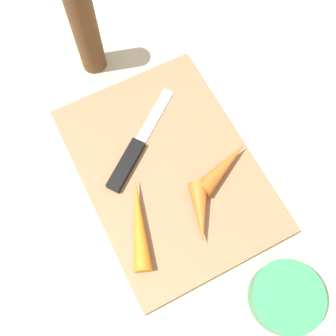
{
  "coord_description": "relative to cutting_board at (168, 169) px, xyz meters",
  "views": [
    {
      "loc": [
        0.21,
        -0.11,
        0.61
      ],
      "look_at": [
        0.0,
        0.0,
        0.01
      ],
      "focal_mm": 43.61,
      "sensor_mm": 36.0,
      "label": 1
    }
  ],
  "objects": [
    {
      "name": "ground_plane",
      "position": [
        0.0,
        0.0,
        -0.01
      ],
      "size": [
        1.4,
        1.4,
        0.0
      ],
      "primitive_type": "plane",
      "color": "#C6B793"
    },
    {
      "name": "cutting_board",
      "position": [
        0.0,
        0.0,
        0.0
      ],
      "size": [
        0.36,
        0.26,
        0.01
      ],
      "primitive_type": "cube",
      "color": "#99704C",
      "rests_on": "ground_plane"
    },
    {
      "name": "knife",
      "position": [
        -0.04,
        -0.05,
        0.01
      ],
      "size": [
        0.14,
        0.17,
        0.01
      ],
      "rotation": [
        0.0,
        0.0,
        2.21
      ],
      "color": "#B7B7BC",
      "rests_on": "cutting_board"
    },
    {
      "name": "carrot_medium",
      "position": [
        0.04,
        0.07,
        0.02
      ],
      "size": [
        0.06,
        0.11,
        0.03
      ],
      "primitive_type": "cone",
      "rotation": [
        0.0,
        1.57,
        1.93
      ],
      "color": "orange",
      "rests_on": "cutting_board"
    },
    {
      "name": "carrot_longest",
      "position": [
        0.06,
        -0.08,
        0.02
      ],
      "size": [
        0.14,
        0.07,
        0.03
      ],
      "primitive_type": "cone",
      "rotation": [
        0.0,
        1.57,
        2.78
      ],
      "color": "orange",
      "rests_on": "cutting_board"
    },
    {
      "name": "carrot_shortest",
      "position": [
        0.09,
        0.01,
        0.02
      ],
      "size": [
        0.1,
        0.06,
        0.03
      ],
      "primitive_type": "cone",
      "rotation": [
        0.0,
        1.57,
        5.87
      ],
      "color": "orange",
      "rests_on": "cutting_board"
    },
    {
      "name": "small_bowl",
      "position": [
        0.25,
        0.06,
        0.01
      ],
      "size": [
        0.1,
        0.1,
        0.04
      ],
      "primitive_type": "cylinder",
      "color": "#388C59",
      "rests_on": "ground_plane"
    },
    {
      "name": "pepper_grinder",
      "position": [
        -0.24,
        -0.02,
        0.08
      ],
      "size": [
        0.04,
        0.04,
        0.18
      ],
      "primitive_type": "cylinder",
      "color": "brown",
      "rests_on": "ground_plane"
    }
  ]
}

